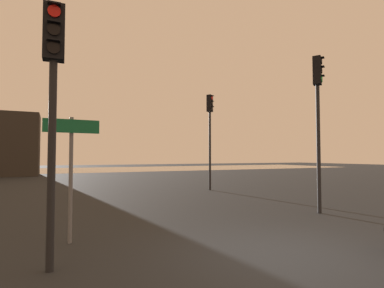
{
  "coord_description": "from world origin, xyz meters",
  "views": [
    {
      "loc": [
        -3.79,
        -4.18,
        1.79
      ],
      "look_at": [
        0.5,
        5.0,
        2.2
      ],
      "focal_mm": 28.0,
      "sensor_mm": 36.0,
      "label": 1
    }
  ],
  "objects_px": {
    "traffic_light_near_left": "(53,84)",
    "traffic_light_near_right": "(318,105)",
    "traffic_light_far_right": "(210,124)",
    "direction_sign_post": "(71,161)"
  },
  "relations": [
    {
      "from": "traffic_light_near_left",
      "to": "traffic_light_near_right",
      "type": "bearing_deg",
      "value": -166.08
    },
    {
      "from": "traffic_light_far_right",
      "to": "direction_sign_post",
      "type": "distance_m",
      "value": 10.41
    },
    {
      "from": "traffic_light_near_left",
      "to": "direction_sign_post",
      "type": "xyz_separation_m",
      "value": [
        0.36,
        1.49,
        -1.24
      ]
    },
    {
      "from": "traffic_light_near_left",
      "to": "traffic_light_far_right",
      "type": "relative_size",
      "value": 0.83
    },
    {
      "from": "direction_sign_post",
      "to": "traffic_light_far_right",
      "type": "bearing_deg",
      "value": -136.73
    },
    {
      "from": "traffic_light_near_left",
      "to": "direction_sign_post",
      "type": "relative_size",
      "value": 1.62
    },
    {
      "from": "traffic_light_far_right",
      "to": "traffic_light_near_left",
      "type": "bearing_deg",
      "value": 13.24
    },
    {
      "from": "traffic_light_near_right",
      "to": "traffic_light_far_right",
      "type": "xyz_separation_m",
      "value": [
        -0.05,
        7.1,
        0.05
      ]
    },
    {
      "from": "traffic_light_near_right",
      "to": "direction_sign_post",
      "type": "xyz_separation_m",
      "value": [
        -7.28,
        -0.18,
        -1.73
      ]
    },
    {
      "from": "traffic_light_near_left",
      "to": "direction_sign_post",
      "type": "height_order",
      "value": "traffic_light_near_left"
    }
  ]
}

